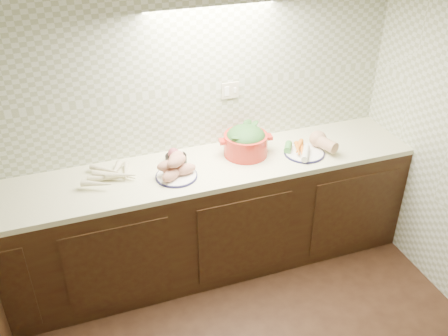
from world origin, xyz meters
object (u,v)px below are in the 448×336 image
object	(u,v)px
onion_bowl	(176,157)
veg_plate	(310,145)
sweet_potato_plate	(175,168)
parsnip_pile	(101,179)
dutch_oven	(246,141)

from	to	relation	value
onion_bowl	veg_plate	world-z (taller)	veg_plate
sweet_potato_plate	onion_bowl	distance (m)	0.19
onion_bowl	veg_plate	size ratio (longest dim) A/B	0.41
parsnip_pile	veg_plate	xyz separation A→B (m)	(1.52, -0.08, 0.02)
parsnip_pile	sweet_potato_plate	xyz separation A→B (m)	(0.49, -0.09, 0.03)
dutch_oven	parsnip_pile	bearing A→B (deg)	-170.13
parsnip_pile	onion_bowl	xyz separation A→B (m)	(0.54, 0.09, 0.01)
dutch_oven	sweet_potato_plate	bearing A→B (deg)	-159.83
onion_bowl	veg_plate	distance (m)	1.00
parsnip_pile	dutch_oven	size ratio (longest dim) A/B	0.96
parsnip_pile	veg_plate	world-z (taller)	veg_plate
parsnip_pile	veg_plate	bearing A→B (deg)	-2.89
onion_bowl	veg_plate	xyz separation A→B (m)	(0.98, -0.17, 0.01)
sweet_potato_plate	veg_plate	size ratio (longest dim) A/B	0.78
parsnip_pile	onion_bowl	bearing A→B (deg)	9.91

